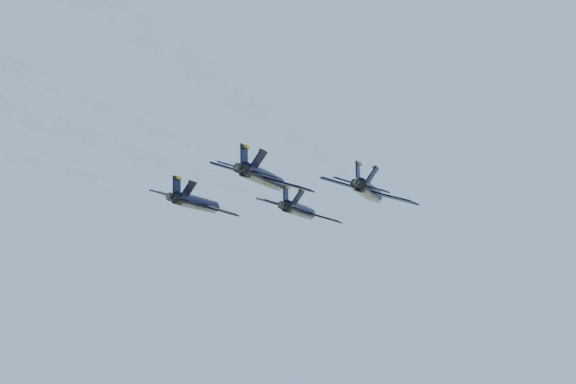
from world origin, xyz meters
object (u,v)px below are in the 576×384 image
Objects in this scene: jet_lead at (299,211)px; jet_right at (369,192)px; jet_slot at (263,178)px; jet_left at (197,203)px.

jet_right is (14.19, -4.57, 0.00)m from jet_lead.
jet_lead is at bearing 141.29° from jet_right.
jet_slot is at bearing -89.72° from jet_lead.
jet_left is 1.00× the size of jet_right.
jet_right is at bearing 41.28° from jet_slot.
jet_lead is 14.90m from jet_right.
jet_lead is 15.33m from jet_left.
jet_slot is (16.07, -5.76, 0.00)m from jet_left.
jet_lead is at bearing 90.28° from jet_slot.
jet_slot is (-7.17, -13.57, 0.00)m from jet_right.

